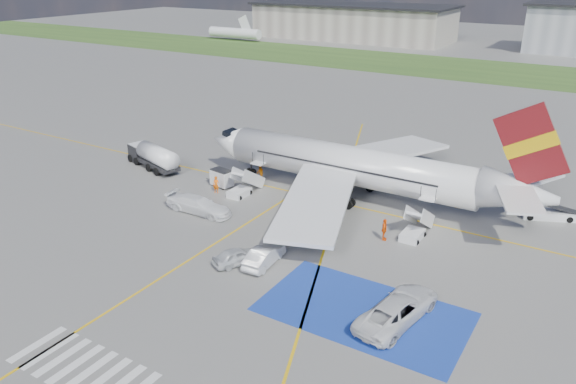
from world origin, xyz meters
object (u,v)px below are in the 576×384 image
at_px(fuel_tanker, 154,158).
at_px(van_white_a, 398,306).
at_px(car_silver_a, 237,256).
at_px(car_silver_b, 264,256).
at_px(van_white_b, 198,202).
at_px(airliner, 362,168).
at_px(gpu_cart, 222,179).
at_px(belt_loader, 548,215).

bearing_deg(fuel_tanker, van_white_a, -4.11).
xyz_separation_m(fuel_tanker, car_silver_a, (21.59, -13.04, -0.53)).
relative_size(car_silver_b, van_white_a, 0.77).
distance_m(van_white_a, van_white_b, 23.59).
xyz_separation_m(airliner, gpu_cart, (-14.14, -4.58, -2.53)).
bearing_deg(car_silver_a, van_white_a, -153.89).
bearing_deg(fuel_tanker, car_silver_b, -10.18).
distance_m(airliner, van_white_b, 16.42).
bearing_deg(airliner, gpu_cart, -162.05).
xyz_separation_m(car_silver_a, van_white_b, (-9.05, 6.08, 0.35)).
height_order(airliner, gpu_cart, airliner).
distance_m(belt_loader, car_silver_a, 29.67).
height_order(belt_loader, car_silver_b, car_silver_b).
relative_size(gpu_cart, car_silver_b, 0.55).
distance_m(airliner, car_silver_a, 17.61).
height_order(gpu_cart, car_silver_a, gpu_cart).
height_order(belt_loader, car_silver_a, belt_loader).
xyz_separation_m(gpu_cart, car_silver_a, (11.31, -12.59, -0.18)).
distance_m(airliner, car_silver_b, 16.38).
xyz_separation_m(fuel_tanker, car_silver_b, (23.45, -12.00, -0.46)).
bearing_deg(van_white_a, van_white_b, -7.05).
height_order(airliner, fuel_tanker, airliner).
height_order(fuel_tanker, belt_loader, fuel_tanker).
relative_size(airliner, car_silver_a, 9.20).
xyz_separation_m(gpu_cart, car_silver_b, (13.18, -11.56, -0.11)).
bearing_deg(belt_loader, car_silver_b, -153.26).
xyz_separation_m(fuel_tanker, van_white_b, (12.54, -6.96, -0.18)).
bearing_deg(gpu_cart, car_silver_a, -38.61).
height_order(belt_loader, van_white_b, van_white_b).
bearing_deg(airliner, van_white_a, -58.60).
relative_size(airliner, van_white_b, 6.99).
distance_m(fuel_tanker, belt_loader, 42.30).
height_order(belt_loader, van_white_a, van_white_a).
relative_size(belt_loader, van_white_b, 0.97).
relative_size(airliner, belt_loader, 7.19).
height_order(gpu_cart, belt_loader, gpu_cart).
bearing_deg(fuel_tanker, belt_loader, 29.39).
xyz_separation_m(belt_loader, car_silver_b, (-17.85, -21.13, 0.38)).
height_order(car_silver_b, van_white_a, van_white_a).
distance_m(fuel_tanker, van_white_b, 14.34).
bearing_deg(airliner, car_silver_b, -93.41).
bearing_deg(belt_loader, gpu_cart, 174.08).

